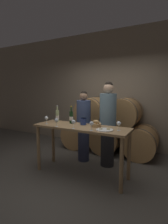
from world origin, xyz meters
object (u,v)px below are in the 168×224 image
(cheese_plate, at_px, (105,130))
(wine_glass_left, at_px, (57,120))
(wine_bottle_white, at_px, (57,116))
(wine_glass_far_right, at_px, (119,124))
(wine_glass_center, at_px, (74,122))
(wine_glass_right, at_px, (92,124))
(blue_crock, at_px, (83,121))
(person_right, at_px, (108,123))
(tasting_table, at_px, (81,134))
(wine_bottle_red, at_px, (71,117))
(bread_basket, at_px, (96,124))
(wine_glass_far_left, at_px, (46,118))
(person_left, at_px, (84,126))

(cheese_plate, xyz_separation_m, wine_glass_left, (-0.88, -0.15, 0.11))
(wine_bottle_white, height_order, wine_glass_far_right, wine_bottle_white)
(cheese_plate, xyz_separation_m, wine_glass_center, (-0.52, -0.14, 0.11))
(cheese_plate, bearing_deg, wine_glass_right, -145.30)
(wine_glass_center, bearing_deg, blue_crock, 91.54)
(person_right, bearing_deg, wine_glass_left, -128.01)
(cheese_plate, distance_m, wine_glass_center, 0.55)
(tasting_table, height_order, wine_glass_right, wine_glass_right)
(wine_glass_right, height_order, wine_glass_far_right, same)
(wine_bottle_white, xyz_separation_m, wine_glass_far_right, (1.36, -0.14, -0.01))
(wine_glass_left, bearing_deg, wine_glass_far_right, 12.76)
(wine_glass_center, relative_size, wine_glass_far_right, 1.00)
(wine_glass_center, bearing_deg, wine_bottle_white, 148.95)
(wine_bottle_red, distance_m, wine_glass_right, 0.72)
(wine_glass_left, height_order, wine_glass_center, same)
(bread_basket, height_order, wine_glass_far_left, wine_glass_far_left)
(wine_bottle_white, bearing_deg, wine_glass_far_right, -5.82)
(wine_bottle_white, distance_m, wine_glass_right, 1.03)
(wine_glass_left, xyz_separation_m, wine_glass_far_right, (1.09, 0.25, 0.00))
(person_left, relative_size, wine_glass_far_left, 10.22)
(tasting_table, height_order, wine_glass_far_left, wine_glass_far_left)
(tasting_table, distance_m, wine_glass_far_left, 0.76)
(person_right, xyz_separation_m, wine_glass_far_left, (-0.99, -0.75, 0.14))
(wine_glass_center, xyz_separation_m, wine_glass_far_right, (0.73, 0.24, 0.00))
(blue_crock, bearing_deg, tasting_table, -79.35)
(wine_bottle_red, relative_size, cheese_plate, 1.23)
(person_right, bearing_deg, wine_bottle_red, -141.85)
(wine_bottle_white, height_order, wine_glass_center, wine_bottle_white)
(person_left, relative_size, wine_glass_far_right, 10.22)
(bread_basket, relative_size, wine_glass_right, 1.18)
(wine_bottle_red, height_order, wine_bottle_white, wine_bottle_red)
(tasting_table, distance_m, cheese_plate, 0.53)
(person_left, relative_size, cheese_plate, 5.56)
(cheese_plate, relative_size, wine_glass_left, 1.84)
(wine_glass_right, bearing_deg, wine_bottle_white, 159.30)
(bread_basket, distance_m, cheese_plate, 0.30)
(wine_bottle_red, relative_size, wine_glass_left, 2.26)
(cheese_plate, height_order, wine_glass_left, wine_glass_left)
(person_right, distance_m, wine_glass_right, 0.85)
(tasting_table, xyz_separation_m, wine_bottle_white, (-0.64, 0.14, 0.26))
(wine_bottle_red, bearing_deg, blue_crock, -1.31)
(person_left, relative_size, wine_glass_center, 10.22)
(wine_bottle_red, relative_size, wine_glass_center, 2.26)
(person_left, relative_size, blue_crock, 12.31)
(wine_glass_left, height_order, wine_glass_right, same)
(person_right, bearing_deg, wine_glass_right, -88.11)
(wine_bottle_white, relative_size, wine_glass_left, 2.24)
(bread_basket, xyz_separation_m, wine_glass_left, (-0.64, -0.33, 0.07))
(wine_bottle_white, bearing_deg, person_left, 51.78)
(wine_bottle_red, xyz_separation_m, wine_glass_center, (0.29, -0.38, -0.01))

